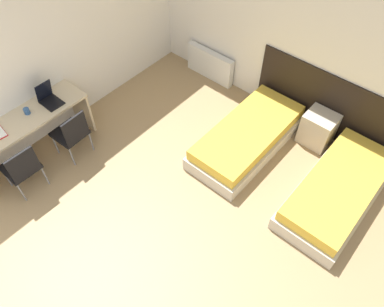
% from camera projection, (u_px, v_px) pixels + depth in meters
% --- Properties ---
extents(wall_back, '(5.63, 0.05, 2.70)m').
position_uv_depth(wall_back, '(286.00, 35.00, 5.42)').
color(wall_back, silver).
rests_on(wall_back, ground_plane).
extents(wall_left, '(0.05, 5.57, 2.70)m').
position_uv_depth(wall_left, '(56.00, 44.00, 5.28)').
color(wall_left, silver).
rests_on(wall_left, ground_plane).
extents(headboard_panel, '(2.49, 0.03, 1.09)m').
position_uv_depth(headboard_panel, '(330.00, 107.00, 5.61)').
color(headboard_panel, black).
rests_on(headboard_panel, ground_plane).
extents(bed_near_window, '(0.90, 1.98, 0.40)m').
position_uv_depth(bed_near_window, '(248.00, 137.00, 5.70)').
color(bed_near_window, beige).
rests_on(bed_near_window, ground_plane).
extents(bed_near_door, '(0.90, 1.98, 0.40)m').
position_uv_depth(bed_near_door, '(338.00, 190.00, 5.08)').
color(bed_near_door, beige).
rests_on(bed_near_door, ground_plane).
extents(nightstand, '(0.46, 0.41, 0.54)m').
position_uv_depth(nightstand, '(318.00, 129.00, 5.71)').
color(nightstand, beige).
rests_on(nightstand, ground_plane).
extents(radiator, '(0.96, 0.12, 0.54)m').
position_uv_depth(radiator, '(210.00, 64.00, 6.72)').
color(radiator, silver).
rests_on(radiator, ground_plane).
extents(desk, '(0.55, 1.82, 0.77)m').
position_uv_depth(desk, '(27.00, 129.00, 5.27)').
color(desk, '#C6B28E').
rests_on(desk, ground_plane).
extents(chair_near_laptop, '(0.45, 0.45, 0.84)m').
position_uv_depth(chair_near_laptop, '(72.00, 132.00, 5.38)').
color(chair_near_laptop, black).
rests_on(chair_near_laptop, ground_plane).
extents(chair_near_notebook, '(0.44, 0.44, 0.84)m').
position_uv_depth(chair_near_notebook, '(22.00, 167.00, 4.98)').
color(chair_near_notebook, black).
rests_on(chair_near_notebook, ground_plane).
extents(laptop, '(0.32, 0.25, 0.32)m').
position_uv_depth(laptop, '(49.00, 98.00, 5.30)').
color(laptop, black).
rests_on(laptop, desk).
extents(mug, '(0.08, 0.08, 0.09)m').
position_uv_depth(mug, '(27.00, 111.00, 5.17)').
color(mug, '#2D5184').
rests_on(mug, desk).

